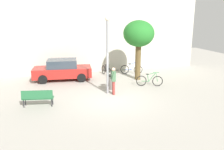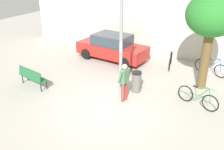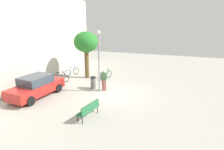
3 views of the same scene
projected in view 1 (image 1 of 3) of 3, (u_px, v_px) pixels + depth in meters
ground_plane at (114, 100)px, 13.16m from camera, size 36.00×36.00×0.00m
building_facade at (88, 26)px, 19.75m from camera, size 19.41×2.00×7.59m
lamppost at (107, 50)px, 13.62m from camera, size 0.28×0.28×4.65m
person_by_lamppost at (113, 79)px, 13.90m from camera, size 0.34×0.61×1.67m
park_bench at (38, 97)px, 12.09m from camera, size 1.66×0.76×0.92m
plaza_tree at (139, 35)px, 16.63m from camera, size 2.24×2.24×4.37m
bicycle_black at (106, 71)px, 18.51m from camera, size 0.37×1.79×0.97m
bicycle_green at (150, 81)px, 15.71m from camera, size 1.72×0.65×0.97m
bicycle_blue at (132, 69)px, 19.05m from camera, size 1.72×0.66×0.97m
parked_car_red at (62, 70)px, 17.09m from camera, size 4.35×2.16×1.55m
trash_bin at (111, 82)px, 14.98m from camera, size 0.45×0.45×0.97m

